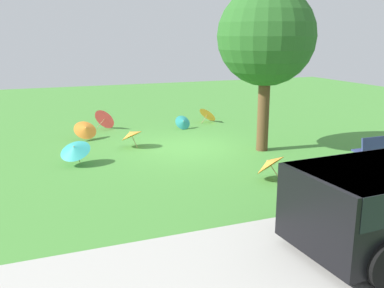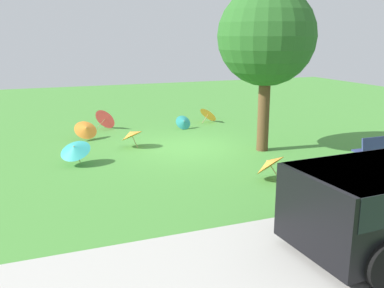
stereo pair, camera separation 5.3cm
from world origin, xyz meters
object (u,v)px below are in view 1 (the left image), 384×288
Objects in this scene: parasol_red_0 at (105,118)px; parasol_orange_3 at (85,129)px; parasol_orange_2 at (208,113)px; parasol_teal_1 at (75,149)px; shade_tree at (266,37)px; park_bench at (380,150)px; parasol_teal_0 at (183,122)px; parasol_orange_0 at (269,163)px; parasol_orange_1 at (131,134)px.

parasol_orange_3 is at bearing 58.39° from parasol_red_0.
parasol_teal_1 reaches higher than parasol_orange_2.
shade_tree reaches higher than parasol_orange_3.
parasol_orange_3 is at bearing -40.01° from park_bench.
parasol_orange_3 is (3.97, 0.46, 0.11)m from parasol_teal_0.
parasol_orange_0 is at bearing 144.44° from parasol_teal_1.
parasol_orange_1 is 1.54× the size of parasol_teal_0.
parasol_teal_0 is (1.28, -4.09, -3.37)m from shade_tree.
parasol_orange_1 is (3.97, -1.97, -3.20)m from shade_tree.
parasol_orange_2 is (2.07, -7.81, -0.08)m from park_bench.
parasol_red_0 is at bearing -71.16° from parasol_orange_0.
parasol_teal_1 is at bearing 76.40° from parasol_orange_3.
parasol_orange_2 is 7.77m from parasol_teal_1.
shade_tree is at bearing 145.29° from parasol_orange_3.
parasol_red_0 reaches higher than parasol_orange_1.
parasol_orange_3 is at bearing 6.58° from parasol_teal_0.
parasol_orange_2 is 0.81× the size of parasol_teal_1.
parasol_teal_1 is at bearing 37.22° from parasol_teal_0.
parasol_orange_0 is 6.86m from parasol_teal_0.
parasol_orange_1 is 1.04× the size of parasol_orange_2.
parasol_orange_1 is at bearing 38.31° from parasol_teal_0.
parasol_red_0 reaches higher than parasol_orange_2.
parasol_orange_1 is at bearing -36.73° from park_bench.
parasol_orange_2 is 1.48× the size of parasol_teal_0.
parasol_red_0 is 1.08× the size of parasol_orange_3.
shade_tree reaches higher than parasol_teal_0.
parasol_orange_0 reaches higher than parasol_teal_0.
shade_tree is at bearing 175.24° from parasol_teal_1.
parasol_orange_2 is 0.97× the size of parasol_red_0.
shade_tree is 5.03× the size of parasol_orange_1.
shade_tree is at bearing 153.59° from parasol_orange_1.
parasol_orange_0 is 0.90× the size of parasol_teal_1.
parasol_red_0 is 0.84× the size of parasol_teal_1.
parasol_teal_0 is at bearing 156.91° from parasol_red_0.
park_bench is 1.68× the size of parasol_orange_3.
parasol_orange_3 is (3.81, -6.40, -0.07)m from parasol_orange_0.
shade_tree is at bearing 128.20° from parasol_red_0.
park_bench is 9.92m from parasol_orange_3.
parasol_teal_1 is (4.57, -3.27, 0.02)m from parasol_orange_0.
parasol_teal_1 is at bearing -4.76° from shade_tree.
parasol_orange_0 is at bearing 77.68° from parasol_orange_2.
shade_tree reaches higher than parasol_teal_1.
shade_tree is 7.52m from parasol_red_0.
park_bench is 1.56× the size of parasol_red_0.
shade_tree reaches higher than parasol_orange_0.
shade_tree reaches higher than parasol_red_0.
parasol_orange_0 is at bearing 62.61° from shade_tree.
parasol_orange_1 is 2.10m from parasol_orange_3.
parasol_red_0 is (4.20, -5.34, -3.23)m from shade_tree.
parasol_teal_0 is at bearing -142.78° from parasol_teal_1.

